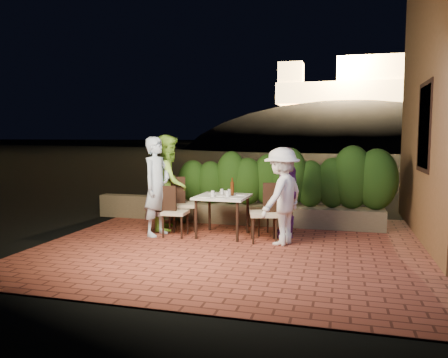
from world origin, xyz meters
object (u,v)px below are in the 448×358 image
(dining_table, at_px, (223,216))
(bowl, at_px, (224,192))
(parapet_lamp, at_px, (172,194))
(diner_white, at_px, (282,196))
(diner_blue, at_px, (157,186))
(chair_left_front, at_px, (175,211))
(chair_right_front, at_px, (264,212))
(chair_left_back, at_px, (184,204))
(chair_right_back, at_px, (272,211))
(diner_purple, at_px, (286,192))
(beer_bottle, at_px, (232,187))
(diner_green, at_px, (169,182))

(dining_table, height_order, bowl, bowl)
(parapet_lamp, bearing_deg, diner_white, -31.42)
(bowl, bearing_deg, diner_blue, -153.11)
(chair_left_front, height_order, chair_right_front, chair_right_front)
(bowl, xyz_separation_m, parapet_lamp, (-1.46, 0.96, -0.20))
(bowl, relative_size, diner_white, 0.11)
(diner_white, bearing_deg, parapet_lamp, -98.80)
(dining_table, bearing_deg, chair_left_back, 162.39)
(chair_left_front, relative_size, chair_right_back, 1.01)
(chair_right_front, height_order, diner_purple, diner_purple)
(beer_bottle, distance_m, diner_blue, 1.40)
(parapet_lamp, bearing_deg, chair_left_front, -66.36)
(diner_green, bearing_deg, chair_left_front, -161.43)
(diner_green, bearing_deg, dining_table, -117.05)
(diner_green, distance_m, diner_white, 2.40)
(diner_white, bearing_deg, bowl, -96.27)
(beer_bottle, xyz_separation_m, chair_left_back, (-1.02, 0.20, -0.39))
(chair_left_back, bearing_deg, chair_right_front, -37.59)
(dining_table, xyz_separation_m, chair_left_back, (-0.85, 0.27, 0.15))
(diner_purple, distance_m, parapet_lamp, 2.84)
(chair_left_front, xyz_separation_m, chair_right_back, (1.71, 0.51, -0.00))
(bowl, distance_m, chair_left_front, 1.02)
(chair_left_back, distance_m, diner_green, 0.52)
(bowl, bearing_deg, diner_white, -28.89)
(parapet_lamp, bearing_deg, diner_purple, -20.87)
(diner_white, bearing_deg, chair_right_front, -84.06)
(bowl, relative_size, diner_blue, 0.10)
(diner_white, bearing_deg, dining_table, -84.08)
(diner_green, height_order, parapet_lamp, diner_green)
(beer_bottle, xyz_separation_m, diner_white, (0.97, -0.41, -0.09))
(chair_right_front, xyz_separation_m, parapet_lamp, (-2.32, 1.52, 0.05))
(diner_green, xyz_separation_m, diner_white, (2.31, -0.62, -0.11))
(diner_purple, bearing_deg, chair_left_front, -96.25)
(diner_white, height_order, parapet_lamp, diner_white)
(chair_right_front, height_order, parapet_lamp, chair_right_front)
(bowl, bearing_deg, dining_table, -81.13)
(diner_blue, bearing_deg, chair_left_front, -77.58)
(chair_left_back, bearing_deg, chair_right_back, -21.28)
(bowl, height_order, diner_white, diner_white)
(beer_bottle, xyz_separation_m, parapet_lamp, (-1.67, 1.20, -0.35))
(diner_white, bearing_deg, chair_left_front, -69.57)
(chair_right_front, bearing_deg, diner_blue, -13.95)
(dining_table, bearing_deg, diner_purple, 12.98)
(chair_left_front, relative_size, parapet_lamp, 6.65)
(beer_bottle, distance_m, chair_right_back, 0.86)
(bowl, bearing_deg, diner_purple, -2.40)
(beer_bottle, relative_size, chair_right_front, 0.32)
(beer_bottle, relative_size, chair_right_back, 0.36)
(bowl, height_order, chair_right_front, chair_right_front)
(chair_left_back, height_order, parapet_lamp, chair_left_back)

